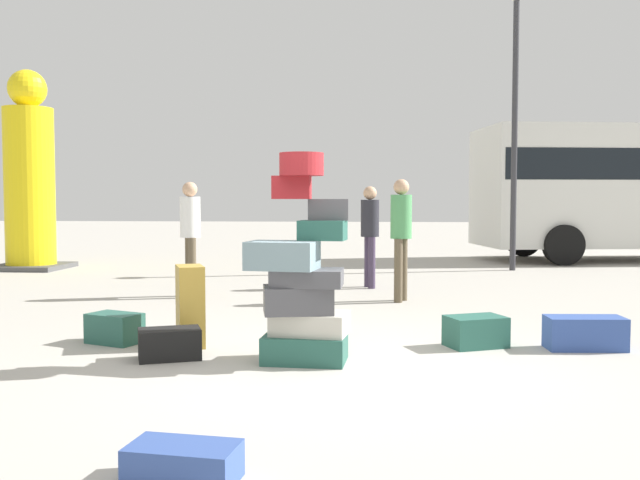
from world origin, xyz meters
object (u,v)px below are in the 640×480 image
at_px(person_passerby_in_red, 370,227).
at_px(yellow_dummy_statue, 30,181).
at_px(suitcase_teal_foreground_far, 115,328).
at_px(person_bearded_onlooker, 401,228).
at_px(suitcase_navy_left_side, 183,463).
at_px(lamp_post, 515,83).
at_px(suitcase_tan_foreground_near, 190,306).
at_px(suitcase_black_right_side, 170,344).
at_px(suitcase_tower, 303,282).
at_px(suitcase_navy_upright_blue, 585,333).
at_px(suitcase_teal_behind_tower, 476,331).
at_px(person_tourist_with_camera, 190,228).

bearing_deg(person_passerby_in_red, yellow_dummy_statue, -126.60).
distance_m(suitcase_teal_foreground_far, yellow_dummy_statue, 8.70).
relative_size(person_bearded_onlooker, yellow_dummy_statue, 0.42).
distance_m(suitcase_navy_left_side, lamp_post, 12.28).
distance_m(suitcase_tan_foreground_near, suitcase_navy_left_side, 3.38).
relative_size(suitcase_tan_foreground_near, person_passerby_in_red, 0.48).
xyz_separation_m(suitcase_tan_foreground_near, person_bearded_onlooker, (2.16, 3.23, 0.64)).
distance_m(suitcase_black_right_side, person_bearded_onlooker, 4.48).
xyz_separation_m(suitcase_tower, suitcase_teal_foreground_far, (-1.98, 0.63, -0.56)).
bearing_deg(suitcase_navy_upright_blue, person_bearded_onlooker, 115.11).
relative_size(person_bearded_onlooker, person_passerby_in_red, 1.04).
height_order(suitcase_tower, suitcase_teal_behind_tower, suitcase_tower).
xyz_separation_m(suitcase_navy_upright_blue, suitcase_navy_left_side, (-2.98, -3.43, -0.06)).
distance_m(person_passerby_in_red, lamp_post, 5.08).
bearing_deg(suitcase_navy_left_side, person_passerby_in_red, 90.84).
height_order(suitcase_navy_left_side, suitcase_teal_behind_tower, suitcase_teal_behind_tower).
distance_m(person_tourist_with_camera, lamp_post, 7.60).
distance_m(suitcase_navy_upright_blue, suitcase_tan_foreground_near, 3.85).
height_order(suitcase_teal_foreground_far, person_bearded_onlooker, person_bearded_onlooker).
relative_size(suitcase_tower, suitcase_teal_behind_tower, 3.36).
distance_m(suitcase_teal_behind_tower, person_tourist_with_camera, 5.01).
relative_size(suitcase_tower, suitcase_teal_foreground_far, 3.58).
distance_m(suitcase_teal_behind_tower, person_bearded_onlooker, 3.21).
relative_size(suitcase_teal_behind_tower, person_tourist_with_camera, 0.32).
bearing_deg(suitcase_teal_foreground_far, person_passerby_in_red, 84.01).
bearing_deg(suitcase_navy_left_side, suitcase_tan_foreground_near, 111.64).
height_order(person_tourist_with_camera, yellow_dummy_statue, yellow_dummy_statue).
xyz_separation_m(suitcase_tan_foreground_near, yellow_dummy_statue, (-5.42, 7.26, 1.44)).
relative_size(suitcase_black_right_side, lamp_post, 0.09).
bearing_deg(person_tourist_with_camera, suitcase_navy_left_side, -11.53).
xyz_separation_m(suitcase_black_right_side, lamp_post, (4.61, 8.42, 3.68)).
bearing_deg(person_tourist_with_camera, suitcase_tower, 1.37).
height_order(suitcase_tan_foreground_near, person_tourist_with_camera, person_tourist_with_camera).
bearing_deg(suitcase_navy_left_side, person_bearded_onlooker, 85.47).
bearing_deg(person_bearded_onlooker, person_tourist_with_camera, -73.67).
relative_size(suitcase_black_right_side, yellow_dummy_statue, 0.13).
xyz_separation_m(suitcase_navy_upright_blue, person_tourist_with_camera, (-4.79, 3.24, 0.87)).
distance_m(suitcase_navy_upright_blue, person_tourist_with_camera, 5.84).
bearing_deg(person_bearded_onlooker, suitcase_tan_foreground_near, -13.79).
height_order(person_bearded_onlooker, lamp_post, lamp_post).
distance_m(suitcase_tower, person_bearded_onlooker, 3.93).
distance_m(suitcase_black_right_side, suitcase_teal_foreground_far, 1.00).
distance_m(suitcase_teal_foreground_far, person_passerby_in_red, 5.37).
relative_size(suitcase_teal_foreground_far, lamp_post, 0.09).
xyz_separation_m(suitcase_teal_foreground_far, suitcase_teal_behind_tower, (3.61, 0.14, 0.00)).
height_order(suitcase_teal_foreground_far, yellow_dummy_statue, yellow_dummy_statue).
bearing_deg(suitcase_tan_foreground_near, suitcase_black_right_side, -115.95).
bearing_deg(person_bearded_onlooker, lamp_post, 172.34).
relative_size(suitcase_navy_left_side, suitcase_teal_behind_tower, 1.02).
distance_m(suitcase_teal_foreground_far, lamp_post, 10.14).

